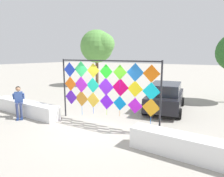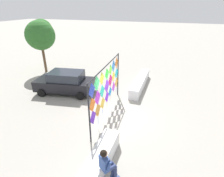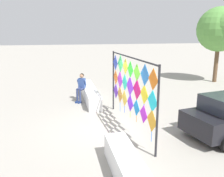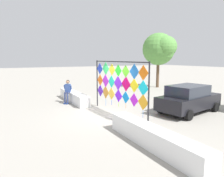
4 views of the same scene
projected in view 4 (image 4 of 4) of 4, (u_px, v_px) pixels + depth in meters
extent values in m
plane|color=#9E998E|center=(104.00, 116.00, 10.71)|extent=(120.00, 120.00, 0.00)
cube|color=white|center=(74.00, 97.00, 14.19)|extent=(4.45, 0.64, 0.67)
cube|color=white|center=(153.00, 138.00, 6.89)|extent=(4.45, 0.64, 0.67)
cylinder|color=#232328|center=(97.00, 83.00, 12.77)|extent=(0.07, 0.07, 2.81)
cylinder|color=#232328|center=(149.00, 95.00, 8.79)|extent=(0.07, 0.07, 2.81)
cylinder|color=#232328|center=(118.00, 62.00, 10.58)|extent=(4.71, 0.32, 0.06)
cube|color=#5B1FCC|center=(100.00, 91.00, 12.50)|extent=(0.72, 0.05, 0.72)
cube|color=orange|center=(106.00, 92.00, 11.98)|extent=(0.75, 0.05, 0.75)
cylinder|color=blue|center=(106.00, 102.00, 12.07)|extent=(0.02, 0.02, 0.42)
cube|color=yellow|center=(111.00, 94.00, 11.41)|extent=(0.69, 0.05, 0.69)
cylinder|color=blue|center=(112.00, 102.00, 11.49)|extent=(0.02, 0.02, 0.28)
cube|color=#7419F8|center=(118.00, 96.00, 10.81)|extent=(0.68, 0.05, 0.68)
cylinder|color=#91E516|center=(119.00, 104.00, 10.89)|extent=(0.02, 0.02, 0.25)
cube|color=#087DDA|center=(126.00, 97.00, 10.29)|extent=(0.61, 0.05, 0.61)
cylinder|color=orange|center=(126.00, 106.00, 10.35)|extent=(0.02, 0.02, 0.25)
cube|color=#BB1CDF|center=(134.00, 100.00, 9.70)|extent=(0.64, 0.05, 0.64)
cube|color=orange|center=(143.00, 102.00, 9.15)|extent=(0.72, 0.05, 0.72)
cylinder|color=blue|center=(143.00, 114.00, 9.23)|extent=(0.02, 0.02, 0.34)
cube|color=orange|center=(100.00, 80.00, 12.41)|extent=(0.69, 0.05, 0.69)
cube|color=#B325D7|center=(106.00, 81.00, 11.87)|extent=(0.75, 0.05, 0.75)
cube|color=#1ACFAD|center=(111.00, 82.00, 11.32)|extent=(0.68, 0.05, 0.68)
cube|color=#7821E9|center=(118.00, 83.00, 10.74)|extent=(0.77, 0.05, 0.77)
cube|color=#CC0459|center=(126.00, 84.00, 10.16)|extent=(0.75, 0.05, 0.75)
cube|color=yellow|center=(134.00, 86.00, 9.63)|extent=(0.66, 0.05, 0.66)
cylinder|color=#1632E5|center=(134.00, 95.00, 9.70)|extent=(0.02, 0.02, 0.26)
cube|color=#0FCFEB|center=(143.00, 88.00, 9.07)|extent=(0.70, 0.05, 0.70)
cube|color=blue|center=(100.00, 69.00, 12.31)|extent=(0.69, 0.05, 0.69)
cube|color=#38ED74|center=(106.00, 69.00, 11.77)|extent=(0.74, 0.05, 0.74)
cylinder|color=#E516A1|center=(106.00, 79.00, 11.86)|extent=(0.02, 0.02, 0.42)
cube|color=yellow|center=(112.00, 70.00, 11.21)|extent=(0.65, 0.05, 0.65)
cube|color=#23F926|center=(118.00, 71.00, 10.62)|extent=(0.62, 0.05, 0.62)
cube|color=#5CDB25|center=(126.00, 71.00, 10.08)|extent=(0.62, 0.05, 0.62)
cylinder|color=#A616E5|center=(126.00, 81.00, 10.16)|extent=(0.02, 0.02, 0.35)
cube|color=blue|center=(134.00, 72.00, 9.54)|extent=(0.72, 0.05, 0.72)
cube|color=orange|center=(143.00, 73.00, 8.99)|extent=(0.67, 0.05, 0.67)
cylinder|color=navy|center=(65.00, 99.00, 13.44)|extent=(0.11, 0.11, 0.67)
cylinder|color=navy|center=(66.00, 93.00, 13.57)|extent=(0.38, 0.32, 0.13)
cube|color=navy|center=(65.00, 103.00, 13.43)|extent=(0.25, 0.22, 0.09)
cylinder|color=navy|center=(68.00, 99.00, 13.42)|extent=(0.11, 0.11, 0.67)
cylinder|color=navy|center=(68.00, 93.00, 13.55)|extent=(0.38, 0.32, 0.13)
cube|color=navy|center=(67.00, 103.00, 13.41)|extent=(0.25, 0.22, 0.09)
cube|color=#334C8C|center=(68.00, 88.00, 13.70)|extent=(0.37, 0.41, 0.52)
sphere|color=#A37556|center=(68.00, 82.00, 13.64)|extent=(0.22, 0.22, 0.22)
sphere|color=black|center=(68.00, 82.00, 13.66)|extent=(0.22, 0.22, 0.22)
cylinder|color=#334C8C|center=(65.00, 87.00, 13.70)|extent=(0.19, 0.17, 0.31)
cylinder|color=#334C8C|center=(71.00, 87.00, 13.65)|extent=(0.19, 0.17, 0.31)
cube|color=black|center=(189.00, 102.00, 11.30)|extent=(2.32, 4.11, 0.69)
cube|color=#282D38|center=(188.00, 90.00, 11.12)|extent=(1.82, 2.40, 0.55)
cylinder|color=black|center=(188.00, 102.00, 12.81)|extent=(0.29, 0.54, 0.52)
cylinder|color=black|center=(215.00, 107.00, 11.52)|extent=(0.29, 0.54, 0.52)
cylinder|color=black|center=(161.00, 108.00, 11.18)|extent=(0.29, 0.54, 0.52)
cylinder|color=black|center=(189.00, 115.00, 9.89)|extent=(0.29, 0.54, 0.52)
cylinder|color=brown|center=(158.00, 73.00, 21.00)|extent=(0.29, 0.29, 2.88)
sphere|color=#569342|center=(158.00, 49.00, 20.65)|extent=(3.17, 3.17, 3.17)
sphere|color=#569342|center=(166.00, 47.00, 20.43)|extent=(2.09, 2.09, 2.09)
sphere|color=#569342|center=(164.00, 47.00, 19.98)|extent=(2.12, 2.12, 2.12)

